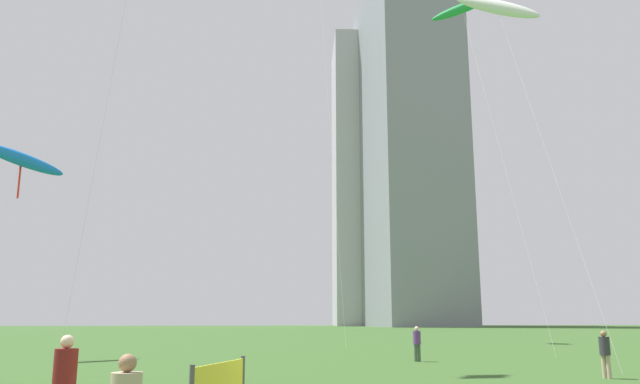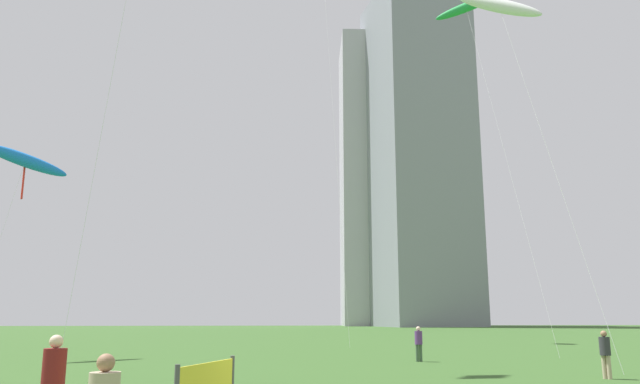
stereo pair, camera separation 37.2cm
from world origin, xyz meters
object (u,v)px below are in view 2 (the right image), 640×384
person_standing_2 (53,379)px  person_standing_3 (605,351)px  kite_flying_1 (466,8)px  kite_flying_5 (499,6)px  distant_highrise_0 (386,179)px  kite_flying_2 (25,161)px  person_standing_1 (419,341)px  distant_highrise_1 (418,155)px

person_standing_2 → person_standing_3: person_standing_2 is taller
person_standing_2 → kite_flying_1: bearing=8.5°
kite_flying_5 → distant_highrise_0: (19.82, 119.84, 18.37)m
kite_flying_2 → distant_highrise_0: (44.10, 114.95, 25.94)m
kite_flying_1 → kite_flying_5: 14.91m
person_standing_1 → person_standing_2: person_standing_2 is taller
person_standing_2 → kite_flying_1: 42.02m
distant_highrise_1 → kite_flying_2: bearing=-125.3°
person_standing_3 → distant_highrise_0: bearing=-44.5°
person_standing_1 → distant_highrise_1: distant_highrise_1 is taller
person_standing_2 → kite_flying_2: size_ratio=0.16×
person_standing_2 → kite_flying_2: bearing=63.0°
person_standing_2 → distant_highrise_0: bearing=26.0°
distant_highrise_0 → distant_highrise_1: (4.59, -14.28, 2.70)m
kite_flying_1 → kite_flying_2: (-27.33, -7.94, -14.53)m
kite_flying_1 → distant_highrise_1: (21.37, 92.73, 14.10)m
kite_flying_5 → distant_highrise_0: bearing=80.6°
kite_flying_2 → person_standing_1: bearing=-12.1°
person_standing_2 → kite_flying_5: kite_flying_5 is taller
distant_highrise_1 → distant_highrise_0: bearing=98.3°
person_standing_2 → distant_highrise_1: distant_highrise_1 is taller
person_standing_2 → distant_highrise_1: 133.94m
person_standing_1 → person_standing_3: bearing=121.0°
distant_highrise_0 → kite_flying_5: bearing=-94.6°
person_standing_1 → kite_flying_2: kite_flying_2 is taller
person_standing_3 → kite_flying_5: kite_flying_5 is taller
kite_flying_1 → distant_highrise_1: bearing=77.0°
kite_flying_5 → distant_highrise_0: 122.85m
distant_highrise_0 → person_standing_1: bearing=-96.8°
person_standing_2 → person_standing_1: bearing=8.5°
person_standing_1 → person_standing_3: person_standing_1 is taller
person_standing_1 → kite_flying_5: size_ratio=0.08×
kite_flying_5 → kite_flying_1: bearing=76.6°
person_standing_1 → person_standing_2: 20.42m
kite_flying_5 → distant_highrise_1: (24.41, 105.56, 21.07)m
person_standing_3 → distant_highrise_0: (20.31, 127.66, 35.10)m
kite_flying_1 → kite_flying_2: 31.95m
distant_highrise_1 → person_standing_3: bearing=-111.9°
person_standing_2 → distant_highrise_1: size_ratio=0.02×
kite_flying_1 → distant_highrise_0: size_ratio=0.35×
kite_flying_5 → person_standing_3: bearing=-93.6°
person_standing_1 → kite_flying_1: kite_flying_1 is taller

